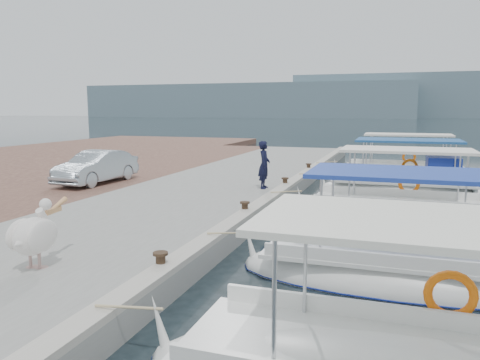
% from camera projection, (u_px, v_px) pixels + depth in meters
% --- Properties ---
extents(ground, '(400.00, 400.00, 0.00)m').
position_uv_depth(ground, '(240.00, 245.00, 11.84)').
color(ground, black).
rests_on(ground, ground).
extents(concrete_quay, '(6.00, 40.00, 0.50)m').
position_uv_depth(concrete_quay, '(206.00, 195.00, 17.44)').
color(concrete_quay, gray).
rests_on(concrete_quay, ground).
extents(quay_curb, '(0.44, 40.00, 0.12)m').
position_uv_depth(quay_curb, '(279.00, 191.00, 16.51)').
color(quay_curb, '#ADA79A').
rests_on(quay_curb, concrete_quay).
extents(cobblestone_strip, '(4.00, 40.00, 0.50)m').
position_uv_depth(cobblestone_strip, '(93.00, 188.00, 19.01)').
color(cobblestone_strip, brown).
rests_on(cobblestone_strip, ground).
extents(distant_hills, '(330.00, 60.00, 18.00)m').
position_uv_depth(distant_hills, '(466.00, 99.00, 190.20)').
color(distant_hills, slate).
rests_on(distant_hills, ground).
extents(fishing_caique_b, '(6.45, 2.29, 2.83)m').
position_uv_depth(fishing_caique_b, '(398.00, 276.00, 9.32)').
color(fishing_caique_b, white).
rests_on(fishing_caique_b, ground).
extents(fishing_caique_c, '(6.42, 2.24, 2.83)m').
position_uv_depth(fishing_caique_c, '(398.00, 216.00, 14.53)').
color(fishing_caique_c, white).
rests_on(fishing_caique_c, ground).
extents(fishing_caique_d, '(6.67, 2.58, 2.83)m').
position_uv_depth(fishing_caique_d, '(404.00, 190.00, 18.94)').
color(fishing_caique_d, white).
rests_on(fishing_caique_d, ground).
extents(fishing_caique_e, '(6.79, 2.22, 2.83)m').
position_uv_depth(fishing_caique_e, '(402.00, 176.00, 23.18)').
color(fishing_caique_e, white).
rests_on(fishing_caique_e, ground).
extents(mooring_bollards, '(0.28, 20.28, 0.33)m').
position_uv_depth(mooring_bollards, '(245.00, 206.00, 13.25)').
color(mooring_bollards, black).
rests_on(mooring_bollards, concrete_quay).
extents(pelican, '(0.65, 1.60, 1.23)m').
position_uv_depth(pelican, '(34.00, 234.00, 8.61)').
color(pelican, tan).
rests_on(pelican, concrete_quay).
extents(fisherman, '(0.48, 0.68, 1.77)m').
position_uv_depth(fisherman, '(264.00, 165.00, 17.29)').
color(fisherman, black).
rests_on(fisherman, concrete_quay).
extents(parked_car, '(1.54, 3.96, 1.29)m').
position_uv_depth(parked_car, '(97.00, 167.00, 18.61)').
color(parked_car, '#A6B3BE').
rests_on(parked_car, cobblestone_strip).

